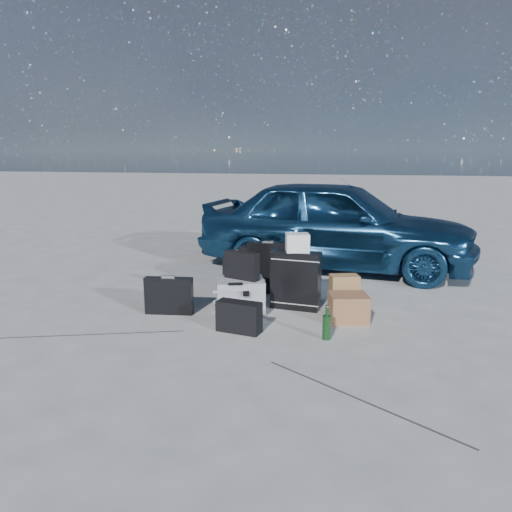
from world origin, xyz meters
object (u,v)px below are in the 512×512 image
at_px(car, 336,224).
at_px(green_bottle, 327,323).
at_px(suitcase_left, 268,267).
at_px(cardboard_box, 348,308).
at_px(pelican_case, 240,296).
at_px(duffel_bag, 252,271).
at_px(suitcase_right, 296,280).
at_px(briefcase, 169,296).

height_order(car, green_bottle, car).
bearing_deg(suitcase_left, cardboard_box, -43.26).
height_order(pelican_case, green_bottle, pelican_case).
relative_size(car, suitcase_left, 6.25).
distance_m(suitcase_left, duffel_bag, 0.43).
height_order(suitcase_left, suitcase_right, suitcase_right).
bearing_deg(cardboard_box, green_bottle, -108.54).
height_order(pelican_case, cardboard_box, pelican_case).
height_order(briefcase, cardboard_box, briefcase).
xyz_separation_m(suitcase_right, green_bottle, (0.37, -0.81, -0.15)).
bearing_deg(cardboard_box, suitcase_right, 151.72).
bearing_deg(cardboard_box, pelican_case, 176.54).
bearing_deg(duffel_bag, suitcase_right, -33.58).
height_order(pelican_case, briefcase, briefcase).
bearing_deg(suitcase_left, duffel_bag, 127.33).
xyz_separation_m(briefcase, duffel_bag, (0.57, 1.28, -0.02)).
distance_m(car, briefcase, 2.81).
relative_size(suitcase_left, cardboard_box, 1.66).
bearing_deg(green_bottle, car, 91.29).
height_order(suitcase_left, green_bottle, suitcase_left).
relative_size(car, duffel_bag, 5.48).
height_order(cardboard_box, green_bottle, green_bottle).
bearing_deg(briefcase, car, 50.05).
height_order(pelican_case, suitcase_left, suitcase_left).
distance_m(pelican_case, suitcase_left, 0.79).
bearing_deg(pelican_case, cardboard_box, -21.05).
distance_m(pelican_case, briefcase, 0.71).
bearing_deg(suitcase_left, car, 60.84).
relative_size(suitcase_left, suitcase_right, 0.98).
distance_m(pelican_case, cardboard_box, 1.08).
relative_size(briefcase, duffel_bag, 0.71).
relative_size(suitcase_right, green_bottle, 2.05).
bearing_deg(suitcase_right, cardboard_box, -20.25).
xyz_separation_m(suitcase_right, cardboard_box, (0.55, -0.29, -0.17)).
bearing_deg(car, green_bottle, -170.95).
distance_m(suitcase_right, cardboard_box, 0.64).
xyz_separation_m(car, duffel_bag, (-0.96, -1.03, -0.46)).
relative_size(suitcase_left, duffel_bag, 0.88).
height_order(suitcase_left, cardboard_box, suitcase_left).
distance_m(suitcase_left, green_bottle, 1.55).
distance_m(pelican_case, green_bottle, 1.08).
bearing_deg(suitcase_right, pelican_case, -148.72).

